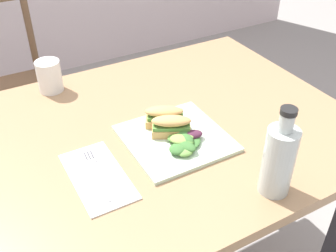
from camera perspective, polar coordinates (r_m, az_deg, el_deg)
The scene contains 10 objects.
dining_table at distance 1.17m, azimuth -3.52°, elevation -6.20°, with size 1.18×0.83×0.74m.
chair_wooden_far at distance 1.98m, azimuth -21.70°, elevation 4.60°, with size 0.40×0.40×0.87m.
plate_lunch at distance 1.06m, azimuth 1.06°, elevation -1.76°, with size 0.26×0.26×0.01m, color beige.
sandwich_half_front at distance 1.05m, azimuth 0.46°, elevation 0.07°, with size 0.11×0.09×0.06m.
sandwich_half_back at distance 1.09m, azimuth -0.54°, elevation 1.44°, with size 0.11×0.09×0.06m.
salad_mixed_greens at distance 1.02m, azimuth 2.26°, elevation -2.01°, with size 0.12×0.11×0.03m.
napkin_folded at distance 0.97m, azimuth -9.94°, elevation -7.00°, with size 0.12×0.23×0.00m, color white.
fork_on_napkin at distance 0.98m, azimuth -10.24°, elevation -6.21°, with size 0.03×0.19×0.00m.
bottle_cold_brew at distance 0.90m, azimuth 15.33°, elevation -5.10°, with size 0.07×0.07×0.22m.
cup_extra_side at distance 1.31m, azimuth -16.46°, elevation 6.79°, with size 0.08×0.08×0.10m, color white.
Camera 1 is at (-0.44, -0.68, 1.39)m, focal length 43.01 mm.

